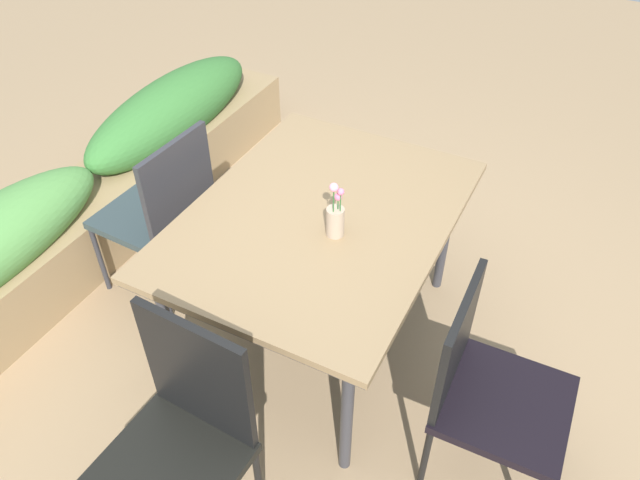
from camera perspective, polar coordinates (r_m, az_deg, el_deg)
The scene contains 7 objects.
ground_plane at distance 3.23m, azimuth -1.68°, elevation -8.29°, with size 12.00×12.00×0.00m, color #9E7F5B.
dining_table at distance 2.70m, azimuth -0.00°, elevation 1.50°, with size 1.46×1.10×0.79m.
chair_far_side at distance 3.20m, azimuth -14.65°, elevation 2.98°, with size 0.52×0.52×0.97m.
chair_end_left at distance 2.24m, azimuth -13.00°, elevation -17.49°, with size 0.49×0.49×1.02m.
chair_near_left at distance 2.46m, azimuth 15.46°, elevation -13.00°, with size 0.49×0.49×0.92m.
flower_vase at distance 2.50m, azimuth 1.47°, elevation 2.11°, with size 0.08×0.08×0.27m.
planter_box at distance 3.80m, azimuth -20.26°, elevation 4.25°, with size 3.42×0.51×0.70m.
Camera 1 is at (-1.83, -1.04, 2.45)m, focal length 33.85 mm.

